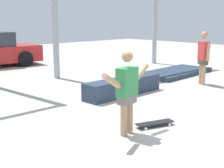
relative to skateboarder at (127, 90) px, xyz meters
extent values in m
plane|color=#B2ADA3|center=(1.00, -0.03, -0.81)|extent=(36.00, 36.00, 0.00)
cylinder|color=tan|center=(-0.09, -0.02, -0.46)|extent=(0.13, 0.13, 0.69)
cylinder|color=tan|center=(0.09, 0.02, -0.46)|extent=(0.13, 0.13, 0.69)
cube|color=slate|center=(0.00, 0.00, -0.17)|extent=(0.38, 0.26, 0.15)
cube|color=#338C4C|center=(0.00, 0.00, 0.14)|extent=(0.44, 0.28, 0.50)
sphere|color=tan|center=(0.00, 0.00, 0.57)|extent=(0.19, 0.19, 0.19)
cylinder|color=tan|center=(-0.44, -0.08, 0.23)|extent=(0.46, 0.18, 0.31)
cylinder|color=tan|center=(0.44, 0.08, 0.23)|extent=(0.46, 0.18, 0.31)
cube|color=black|center=(0.68, -0.09, -0.74)|extent=(0.80, 0.45, 0.01)
cylinder|color=silver|center=(0.97, -0.07, -0.78)|extent=(0.06, 0.05, 0.05)
cylinder|color=silver|center=(0.90, -0.27, -0.78)|extent=(0.06, 0.05, 0.05)
cylinder|color=silver|center=(0.47, 0.10, -0.78)|extent=(0.06, 0.05, 0.05)
cylinder|color=silver|center=(0.40, -0.10, -0.78)|extent=(0.06, 0.05, 0.05)
cube|color=#28384C|center=(2.02, 2.07, -0.58)|extent=(2.46, 0.58, 0.45)
cube|color=#28384C|center=(5.62, 2.93, -0.73)|extent=(3.10, 1.49, 0.15)
cylinder|color=black|center=(2.74, 10.21, -0.49)|extent=(0.66, 0.27, 0.64)
cylinder|color=black|center=(2.58, 8.46, -0.49)|extent=(0.66, 0.27, 0.64)
cylinder|color=tan|center=(4.79, 1.41, -0.42)|extent=(0.12, 0.12, 0.76)
cylinder|color=tan|center=(4.71, 1.27, -0.42)|extent=(0.12, 0.12, 0.76)
cube|color=#4C4238|center=(4.75, 1.34, -0.11)|extent=(0.32, 0.37, 0.17)
cube|color=#DB3838|center=(4.75, 1.34, 0.23)|extent=(0.35, 0.42, 0.55)
sphere|color=tan|center=(4.75, 1.34, 0.71)|extent=(0.21, 0.21, 0.21)
cylinder|color=tan|center=(4.89, 1.58, 0.22)|extent=(0.15, 0.18, 0.52)
cylinder|color=tan|center=(4.62, 1.11, 0.22)|extent=(0.15, 0.18, 0.52)
camera|label=1|loc=(-3.78, -3.61, 1.21)|focal=50.00mm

